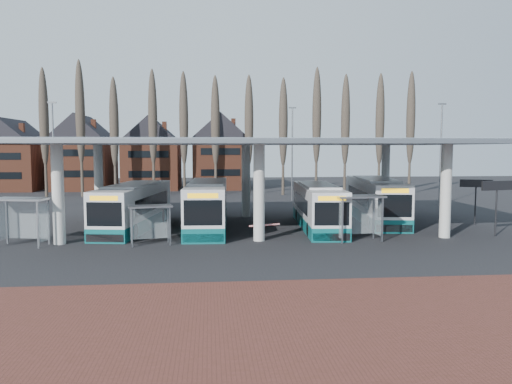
{
  "coord_description": "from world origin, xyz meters",
  "views": [
    {
      "loc": [
        -3.07,
        -27.93,
        5.72
      ],
      "look_at": [
        0.23,
        7.0,
        2.64
      ],
      "focal_mm": 35.0,
      "sensor_mm": 36.0,
      "label": 1
    }
  ],
  "objects": [
    {
      "name": "shelter_2",
      "position": [
        6.07,
        1.95,
        2.05
      ],
      "size": [
        3.2,
        1.89,
        2.82
      ],
      "rotation": [
        0.0,
        0.0,
        0.13
      ],
      "color": "gray",
      "rests_on": "ground"
    },
    {
      "name": "bus_3",
      "position": [
        10.01,
        10.26,
        1.6
      ],
      "size": [
        4.01,
        12.43,
        3.39
      ],
      "rotation": [
        0.0,
        0.0,
        -0.12
      ],
      "color": "silver",
      "rests_on": "ground"
    },
    {
      "name": "shelter_0",
      "position": [
        -13.97,
        2.28,
        2.05
      ],
      "size": [
        3.27,
        2.06,
        2.83
      ],
      "rotation": [
        0.0,
        0.0,
        -0.19
      ],
      "color": "gray",
      "rests_on": "ground"
    },
    {
      "name": "info_sign_0",
      "position": [
        15.49,
        2.59,
        3.04
      ],
      "size": [
        2.39,
        0.71,
        3.62
      ],
      "rotation": [
        0.0,
        0.0,
        0.24
      ],
      "color": "black",
      "rests_on": "ground"
    },
    {
      "name": "shelter_1",
      "position": [
        -6.57,
        1.89,
        1.71
      ],
      "size": [
        2.73,
        1.74,
        2.35
      ],
      "rotation": [
        0.0,
        0.0,
        0.2
      ],
      "color": "gray",
      "rests_on": "ground"
    },
    {
      "name": "lamp_post_c",
      "position": [
        20.0,
        20.0,
        5.34
      ],
      "size": [
        0.8,
        0.16,
        10.17
      ],
      "color": "slate",
      "rests_on": "ground"
    },
    {
      "name": "ground",
      "position": [
        0.0,
        0.0,
        0.0
      ],
      "size": [
        140.0,
        140.0,
        0.0
      ],
      "primitive_type": "plane",
      "color": "black",
      "rests_on": "ground"
    },
    {
      "name": "lamp_post_a",
      "position": [
        -18.0,
        22.0,
        5.34
      ],
      "size": [
        0.8,
        0.16,
        10.17
      ],
      "color": "slate",
      "rests_on": "ground"
    },
    {
      "name": "townhouse_row",
      "position": [
        -15.75,
        44.0,
        5.94
      ],
      "size": [
        36.8,
        10.3,
        12.25
      ],
      "color": "brown",
      "rests_on": "ground"
    },
    {
      "name": "bus_2",
      "position": [
        4.73,
        7.18,
        1.49
      ],
      "size": [
        3.23,
        11.53,
        3.17
      ],
      "rotation": [
        0.0,
        0.0,
        -0.07
      ],
      "color": "silver",
      "rests_on": "ground"
    },
    {
      "name": "info_sign_1",
      "position": [
        16.78,
        7.42,
        2.85
      ],
      "size": [
        2.18,
        0.92,
        3.39
      ],
      "rotation": [
        0.0,
        0.0,
        -0.36
      ],
      "color": "black",
      "rests_on": "ground"
    },
    {
      "name": "bus_1",
      "position": [
        -3.18,
        7.87,
        1.61
      ],
      "size": [
        3.14,
        12.37,
        3.41
      ],
      "rotation": [
        0.0,
        0.0,
        -0.04
      ],
      "color": "silver",
      "rests_on": "ground"
    },
    {
      "name": "lamp_post_b",
      "position": [
        6.0,
        26.0,
        5.34
      ],
      "size": [
        0.8,
        0.16,
        10.17
      ],
      "color": "slate",
      "rests_on": "ground"
    },
    {
      "name": "barrier",
      "position": [
        0.39,
        3.0,
        0.82
      ],
      "size": [
        2.02,
        0.92,
        1.06
      ],
      "rotation": [
        0.0,
        0.0,
        0.34
      ],
      "color": "black",
      "rests_on": "ground"
    },
    {
      "name": "station_canopy",
      "position": [
        0.0,
        8.0,
        5.68
      ],
      "size": [
        32.0,
        16.0,
        6.34
      ],
      "color": "silver",
      "rests_on": "ground"
    },
    {
      "name": "poplar_row",
      "position": [
        0.0,
        33.0,
        8.78
      ],
      "size": [
        45.1,
        1.1,
        14.5
      ],
      "color": "#473D33",
      "rests_on": "ground"
    },
    {
      "name": "bus_0",
      "position": [
        -8.4,
        8.1,
        1.52
      ],
      "size": [
        4.28,
        11.86,
        3.23
      ],
      "rotation": [
        0.0,
        0.0,
        -0.16
      ],
      "color": "silver",
      "rests_on": "ground"
    },
    {
      "name": "brick_strip",
      "position": [
        0.0,
        -12.0,
        0.01
      ],
      "size": [
        70.0,
        10.0,
        0.03
      ],
      "primitive_type": "cube",
      "color": "#582A23",
      "rests_on": "ground"
    }
  ]
}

